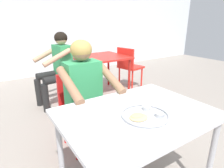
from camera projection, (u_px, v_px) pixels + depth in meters
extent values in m
cube|color=silver|center=(20.00, 4.00, 4.22)|extent=(12.00, 0.12, 3.40)
cube|color=silver|center=(137.00, 114.00, 1.36)|extent=(1.07, 0.80, 0.03)
cylinder|color=#B2B2B7|center=(211.00, 158.00, 1.45)|extent=(0.04, 0.04, 0.70)
cylinder|color=#B2B2B7|center=(61.00, 154.00, 1.50)|extent=(0.04, 0.04, 0.70)
cylinder|color=#B2B2B7|center=(149.00, 121.00, 1.99)|extent=(0.04, 0.04, 0.70)
cylinder|color=#B7BABF|center=(145.00, 116.00, 1.29)|extent=(0.33, 0.33, 0.01)
torus|color=#B7BABF|center=(145.00, 115.00, 1.28)|extent=(0.33, 0.33, 0.01)
cylinder|color=#B2B5BA|center=(160.00, 115.00, 1.27)|extent=(0.06, 0.06, 0.03)
cylinder|color=#C65119|center=(160.00, 114.00, 1.27)|extent=(0.05, 0.05, 0.01)
cylinder|color=#B2B5BA|center=(146.00, 108.00, 1.37)|extent=(0.06, 0.06, 0.03)
cylinder|color=#9E4714|center=(146.00, 107.00, 1.37)|extent=(0.05, 0.05, 0.01)
ellipsoid|color=#DBB77A|center=(139.00, 117.00, 1.25)|extent=(0.14, 0.12, 0.01)
ellipsoid|color=tan|center=(137.00, 115.00, 1.26)|extent=(0.10, 0.07, 0.01)
cube|color=red|center=(82.00, 111.00, 2.02)|extent=(0.40, 0.42, 0.04)
cube|color=red|center=(74.00, 88.00, 2.10)|extent=(0.37, 0.04, 0.36)
cylinder|color=red|center=(103.00, 132.00, 2.04)|extent=(0.03, 0.03, 0.42)
cylinder|color=red|center=(76.00, 142.00, 1.87)|extent=(0.03, 0.03, 0.42)
cylinder|color=red|center=(89.00, 119.00, 2.30)|extent=(0.03, 0.03, 0.42)
cylinder|color=red|center=(64.00, 127.00, 2.14)|extent=(0.03, 0.03, 0.42)
cylinder|color=#353535|center=(118.00, 144.00, 1.81)|extent=(0.10, 0.10, 0.46)
cylinder|color=#353535|center=(107.00, 111.00, 1.88)|extent=(0.12, 0.40, 0.12)
cylinder|color=#353535|center=(90.00, 156.00, 1.65)|extent=(0.10, 0.10, 0.46)
cylinder|color=#353535|center=(79.00, 120.00, 1.72)|extent=(0.12, 0.40, 0.12)
cube|color=#339959|center=(83.00, 85.00, 1.88)|extent=(0.34, 0.20, 0.49)
cylinder|color=#996B4C|center=(110.00, 77.00, 1.81)|extent=(0.08, 0.45, 0.25)
cylinder|color=#996B4C|center=(70.00, 85.00, 1.60)|extent=(0.08, 0.45, 0.25)
sphere|color=#996B4C|center=(81.00, 51.00, 1.77)|extent=(0.19, 0.19, 0.19)
ellipsoid|color=tan|center=(81.00, 49.00, 1.76)|extent=(0.21, 0.20, 0.18)
cube|color=red|center=(100.00, 57.00, 3.44)|extent=(0.93, 0.84, 0.03)
cylinder|color=#AD1E18|center=(90.00, 85.00, 3.07)|extent=(0.04, 0.04, 0.70)
cylinder|color=#AD1E18|center=(129.00, 77.00, 3.49)|extent=(0.04, 0.04, 0.70)
cylinder|color=#AD1E18|center=(73.00, 75.00, 3.64)|extent=(0.04, 0.04, 0.70)
cylinder|color=#AD1E18|center=(108.00, 69.00, 4.06)|extent=(0.04, 0.04, 0.70)
cube|color=red|center=(68.00, 78.00, 3.18)|extent=(0.48, 0.47, 0.04)
cube|color=red|center=(78.00, 64.00, 3.17)|extent=(0.12, 0.36, 0.44)
cylinder|color=red|center=(60.00, 95.00, 3.07)|extent=(0.03, 0.03, 0.40)
cylinder|color=red|center=(59.00, 89.00, 3.34)|extent=(0.03, 0.03, 0.40)
cylinder|color=red|center=(80.00, 93.00, 3.17)|extent=(0.03, 0.03, 0.40)
cylinder|color=red|center=(77.00, 87.00, 3.44)|extent=(0.03, 0.03, 0.40)
cube|color=red|center=(131.00, 67.00, 3.87)|extent=(0.47, 0.50, 0.04)
cube|color=red|center=(125.00, 58.00, 3.68)|extent=(0.12, 0.41, 0.38)
cylinder|color=red|center=(129.00, 75.00, 4.16)|extent=(0.03, 0.03, 0.43)
cylinder|color=red|center=(142.00, 78.00, 3.93)|extent=(0.03, 0.03, 0.43)
cylinder|color=red|center=(119.00, 77.00, 3.96)|extent=(0.03, 0.03, 0.43)
cylinder|color=red|center=(132.00, 81.00, 3.73)|extent=(0.03, 0.03, 0.43)
cylinder|color=black|center=(46.00, 98.00, 2.89)|extent=(0.10, 0.10, 0.45)
cylinder|color=black|center=(56.00, 79.00, 2.92)|extent=(0.41, 0.16, 0.12)
cylinder|color=black|center=(39.00, 93.00, 3.11)|extent=(0.10, 0.10, 0.45)
cylinder|color=black|center=(49.00, 75.00, 3.14)|extent=(0.41, 0.16, 0.12)
cube|color=#339959|center=(63.00, 60.00, 3.07)|extent=(0.24, 0.36, 0.49)
cylinder|color=tan|center=(57.00, 57.00, 2.78)|extent=(0.46, 0.13, 0.25)
cylinder|color=tan|center=(46.00, 54.00, 3.08)|extent=(0.46, 0.13, 0.25)
sphere|color=tan|center=(61.00, 39.00, 2.96)|extent=(0.19, 0.19, 0.19)
ellipsoid|color=black|center=(61.00, 38.00, 2.96)|extent=(0.21, 0.20, 0.18)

